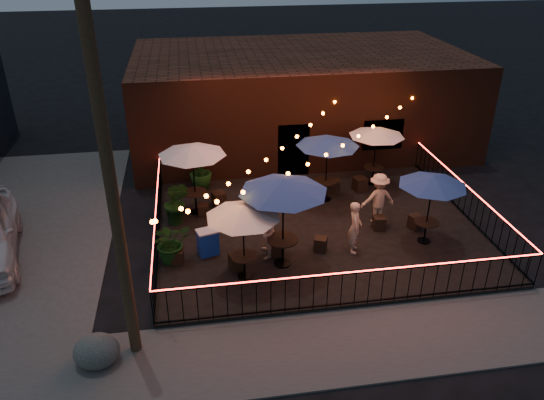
{
  "coord_description": "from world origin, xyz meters",
  "views": [
    {
      "loc": [
        -3.77,
        -12.28,
        8.76
      ],
      "look_at": [
        -1.43,
        2.28,
        1.09
      ],
      "focal_mm": 35.0,
      "sensor_mm": 36.0,
      "label": 1
    }
  ],
  "objects_px": {
    "cafe_table_3": "(328,142)",
    "cafe_table_4": "(433,181)",
    "cafe_table_1": "(192,151)",
    "cooler": "(208,242)",
    "cafe_table_0": "(243,213)",
    "utility_pole": "(113,197)",
    "cafe_table_5": "(377,133)",
    "cafe_table_2": "(283,187)",
    "boulder": "(97,351)"
  },
  "relations": [
    {
      "from": "cafe_table_2",
      "to": "boulder",
      "type": "height_order",
      "value": "cafe_table_2"
    },
    {
      "from": "cafe_table_1",
      "to": "cooler",
      "type": "distance_m",
      "value": 3.22
    },
    {
      "from": "cafe_table_0",
      "to": "cafe_table_5",
      "type": "bearing_deg",
      "value": 43.64
    },
    {
      "from": "cafe_table_4",
      "to": "cooler",
      "type": "bearing_deg",
      "value": 177.0
    },
    {
      "from": "cafe_table_1",
      "to": "utility_pole",
      "type": "bearing_deg",
      "value": -104.45
    },
    {
      "from": "cafe_table_1",
      "to": "boulder",
      "type": "height_order",
      "value": "cafe_table_1"
    },
    {
      "from": "cafe_table_0",
      "to": "cooler",
      "type": "distance_m",
      "value": 2.27
    },
    {
      "from": "cafe_table_3",
      "to": "cafe_table_5",
      "type": "distance_m",
      "value": 2.29
    },
    {
      "from": "utility_pole",
      "to": "cooler",
      "type": "relative_size",
      "value": 9.99
    },
    {
      "from": "utility_pole",
      "to": "cafe_table_5",
      "type": "distance_m",
      "value": 11.18
    },
    {
      "from": "cafe_table_0",
      "to": "boulder",
      "type": "bearing_deg",
      "value": -144.31
    },
    {
      "from": "utility_pole",
      "to": "cafe_table_0",
      "type": "xyz_separation_m",
      "value": [
        2.79,
        2.26,
        -1.84
      ]
    },
    {
      "from": "cafe_table_4",
      "to": "cafe_table_0",
      "type": "bearing_deg",
      "value": -170.29
    },
    {
      "from": "utility_pole",
      "to": "cafe_table_0",
      "type": "height_order",
      "value": "utility_pole"
    },
    {
      "from": "cafe_table_5",
      "to": "cooler",
      "type": "bearing_deg",
      "value": -148.74
    },
    {
      "from": "cafe_table_0",
      "to": "cafe_table_1",
      "type": "relative_size",
      "value": 1.0
    },
    {
      "from": "cafe_table_2",
      "to": "boulder",
      "type": "xyz_separation_m",
      "value": [
        -4.73,
        -3.03,
        -2.23
      ]
    },
    {
      "from": "cafe_table_2",
      "to": "utility_pole",
      "type": "bearing_deg",
      "value": -145.42
    },
    {
      "from": "utility_pole",
      "to": "cafe_table_3",
      "type": "height_order",
      "value": "utility_pole"
    },
    {
      "from": "cafe_table_5",
      "to": "boulder",
      "type": "bearing_deg",
      "value": -139.32
    },
    {
      "from": "boulder",
      "to": "cafe_table_5",
      "type": "bearing_deg",
      "value": 40.68
    },
    {
      "from": "cafe_table_2",
      "to": "cafe_table_3",
      "type": "relative_size",
      "value": 1.05
    },
    {
      "from": "cafe_table_3",
      "to": "cafe_table_4",
      "type": "xyz_separation_m",
      "value": [
        2.31,
        -3.19,
        -0.14
      ]
    },
    {
      "from": "cafe_table_0",
      "to": "cafe_table_4",
      "type": "relative_size",
      "value": 1.18
    },
    {
      "from": "cafe_table_0",
      "to": "cooler",
      "type": "bearing_deg",
      "value": 125.2
    },
    {
      "from": "utility_pole",
      "to": "cafe_table_3",
      "type": "bearing_deg",
      "value": 46.39
    },
    {
      "from": "cafe_table_4",
      "to": "cafe_table_5",
      "type": "relative_size",
      "value": 0.89
    },
    {
      "from": "cafe_table_3",
      "to": "cafe_table_1",
      "type": "bearing_deg",
      "value": -177.41
    },
    {
      "from": "cafe_table_0",
      "to": "cafe_table_5",
      "type": "height_order",
      "value": "cafe_table_5"
    },
    {
      "from": "utility_pole",
      "to": "cooler",
      "type": "distance_m",
      "value": 5.3
    },
    {
      "from": "cafe_table_0",
      "to": "cafe_table_3",
      "type": "distance_m",
      "value": 5.32
    },
    {
      "from": "utility_pole",
      "to": "cafe_table_4",
      "type": "xyz_separation_m",
      "value": [
        8.42,
        3.23,
        -1.82
      ]
    },
    {
      "from": "cafe_table_1",
      "to": "cooler",
      "type": "xyz_separation_m",
      "value": [
        0.27,
        -2.64,
        -1.82
      ]
    },
    {
      "from": "cafe_table_2",
      "to": "cafe_table_4",
      "type": "xyz_separation_m",
      "value": [
        4.49,
        0.52,
        -0.42
      ]
    },
    {
      "from": "cafe_table_1",
      "to": "cooler",
      "type": "relative_size",
      "value": 3.27
    },
    {
      "from": "cafe_table_1",
      "to": "cafe_table_5",
      "type": "relative_size",
      "value": 1.05
    },
    {
      "from": "cafe_table_0",
      "to": "cafe_table_2",
      "type": "relative_size",
      "value": 0.98
    },
    {
      "from": "cafe_table_1",
      "to": "boulder",
      "type": "relative_size",
      "value": 2.73
    },
    {
      "from": "cafe_table_0",
      "to": "cooler",
      "type": "height_order",
      "value": "cafe_table_0"
    },
    {
      "from": "cafe_table_1",
      "to": "cafe_table_3",
      "type": "bearing_deg",
      "value": 2.59
    },
    {
      "from": "cafe_table_3",
      "to": "cooler",
      "type": "relative_size",
      "value": 3.18
    },
    {
      "from": "cafe_table_1",
      "to": "cafe_table_2",
      "type": "distance_m",
      "value": 4.21
    },
    {
      "from": "cafe_table_1",
      "to": "cafe_table_2",
      "type": "xyz_separation_m",
      "value": [
        2.33,
        -3.5,
        0.23
      ]
    },
    {
      "from": "cooler",
      "to": "utility_pole",
      "type": "bearing_deg",
      "value": -132.99
    },
    {
      "from": "utility_pole",
      "to": "boulder",
      "type": "distance_m",
      "value": 3.73
    },
    {
      "from": "cafe_table_2",
      "to": "cooler",
      "type": "height_order",
      "value": "cafe_table_2"
    },
    {
      "from": "cafe_table_0",
      "to": "boulder",
      "type": "xyz_separation_m",
      "value": [
        -3.59,
        -2.58,
        -1.79
      ]
    },
    {
      "from": "cafe_table_2",
      "to": "cafe_table_4",
      "type": "relative_size",
      "value": 1.21
    },
    {
      "from": "cafe_table_0",
      "to": "cafe_table_2",
      "type": "xyz_separation_m",
      "value": [
        1.14,
        0.45,
        0.44
      ]
    },
    {
      "from": "utility_pole",
      "to": "cafe_table_4",
      "type": "distance_m",
      "value": 9.2
    }
  ]
}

